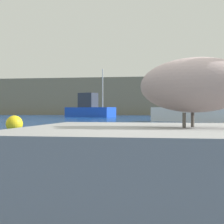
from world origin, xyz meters
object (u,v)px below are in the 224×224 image
object	(u,v)px
fishing_boat_blue	(89,109)
pelican	(195,84)
mooring_buoy	(14,124)
fishing_boat_white	(205,109)

from	to	relation	value
fishing_boat_blue	pelican	bearing A→B (deg)	-51.38
pelican	mooring_buoy	size ratio (longest dim) A/B	1.82
fishing_boat_blue	mooring_buoy	size ratio (longest dim) A/B	9.43
fishing_boat_blue	fishing_boat_white	size ratio (longest dim) A/B	0.85
pelican	fishing_boat_blue	bearing A→B (deg)	129.23
fishing_boat_white	mooring_buoy	world-z (taller)	fishing_boat_white
pelican	fishing_boat_blue	xyz separation A→B (m)	(-10.68, 41.19, -0.19)
fishing_boat_white	fishing_boat_blue	bearing A→B (deg)	-24.57
fishing_boat_white	mooring_buoy	distance (m)	16.55
pelican	fishing_boat_blue	world-z (taller)	fishing_boat_blue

